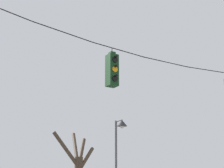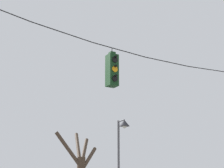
# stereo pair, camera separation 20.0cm
# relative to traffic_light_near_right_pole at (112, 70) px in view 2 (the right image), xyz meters

# --- Properties ---
(span_wire) EXTENTS (14.65, 0.03, 0.71)m
(span_wire) POSITION_rel_traffic_light_near_right_pole_xyz_m (2.40, -0.00, 0.95)
(span_wire) COLOR black
(traffic_light_near_right_pole) EXTENTS (0.34, 0.58, 1.35)m
(traffic_light_near_right_pole) POSITION_rel_traffic_light_near_right_pole_xyz_m (0.00, 0.00, 0.00)
(traffic_light_near_right_pole) COLOR #143819
(street_lamp) EXTENTS (0.54, 0.92, 5.12)m
(street_lamp) POSITION_rel_traffic_light_near_right_pole_xyz_m (3.97, 5.66, -1.67)
(street_lamp) COLOR #515156
(street_lamp) RESTS_ON ground_plane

